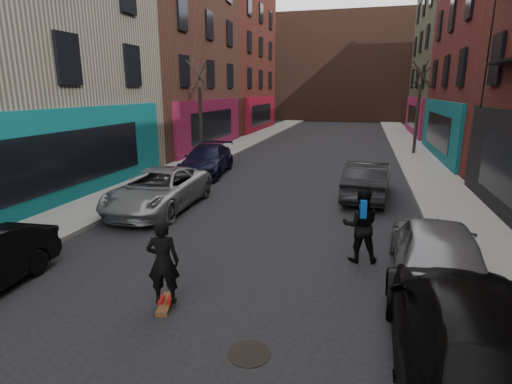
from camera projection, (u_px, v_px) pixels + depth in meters
The scene contains 15 objects.
sidewalk_left at pixel (254, 138), 34.86m from camera, with size 2.50×84.00×0.13m, color gray.
sidewalk_right at pixel (406, 143), 31.74m from camera, with size 2.50×84.00×0.13m, color gray.
buildings_left at pixel (57, 11), 21.54m from camera, with size 12.00×56.00×16.50m, color maroon.
building_far at pixel (346, 69), 55.92m from camera, with size 40.00×10.00×14.00m, color #47281E.
tree_left_far at pixel (200, 103), 22.79m from camera, with size 2.00×2.00×6.50m, color black, non-canonical shape.
tree_right_far at pixel (419, 100), 25.28m from camera, with size 2.00×2.00×6.80m, color black, non-canonical shape.
parked_left_far at pixel (159, 189), 14.09m from camera, with size 2.35×5.11×1.42m, color gray.
parked_left_end at pixel (207, 160), 20.02m from camera, with size 2.00×4.93×1.43m, color black.
parked_right_mid at pixel (477, 338), 5.48m from camera, with size 2.27×5.59×1.62m, color black.
parked_right_far at pixel (435, 249), 8.68m from camera, with size 1.78×4.42×1.51m, color gray.
parked_right_end at pixel (367, 180), 15.51m from camera, with size 1.54×4.42×1.46m, color black.
skateboard at pixel (166, 304), 7.81m from camera, with size 0.22×0.80×0.10m, color brown.
skateboarder at pixel (163, 262), 7.59m from camera, with size 0.62×0.40×1.69m, color black.
pedestrian at pixel (361, 225), 9.70m from camera, with size 0.98×0.82×1.84m.
manhole at pixel (249, 354), 6.41m from camera, with size 0.70×0.70×0.01m, color black.
Camera 1 is at (2.91, -3.72, 4.11)m, focal length 28.00 mm.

